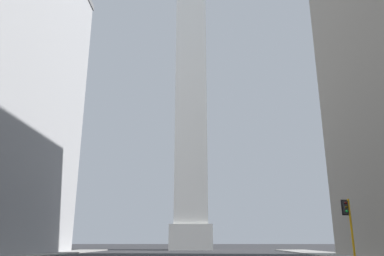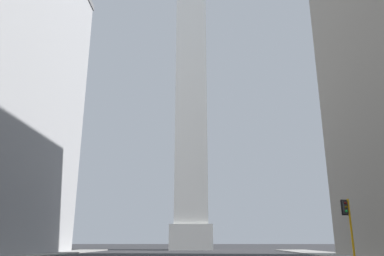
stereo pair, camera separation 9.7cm
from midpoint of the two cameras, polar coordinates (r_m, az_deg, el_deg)
The scene contains 2 objects.
obelisk at distance 78.99m, azimuth -0.03°, elevation 9.27°, with size 7.66×7.66×74.90m.
traffic_light_mid_right at distance 34.90m, azimuth 22.80°, elevation -12.71°, with size 0.77×0.50×5.02m.
Camera 2 is at (2.10, -1.90, 1.59)m, focal length 35.00 mm.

